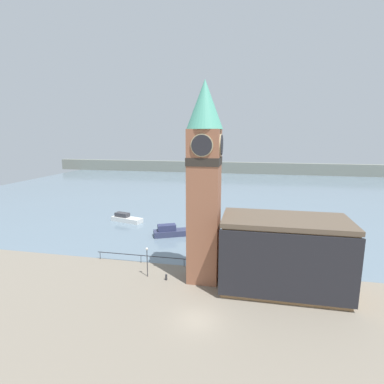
{
  "coord_description": "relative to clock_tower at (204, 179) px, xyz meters",
  "views": [
    {
      "loc": [
        4.6,
        -24.92,
        17.1
      ],
      "look_at": [
        -1.75,
        6.17,
        11.03
      ],
      "focal_mm": 28.0,
      "sensor_mm": 36.0,
      "label": 1
    }
  ],
  "objects": [
    {
      "name": "mooring_bollard_near",
      "position": [
        -4.33,
        -1.2,
        -11.79
      ],
      "size": [
        0.26,
        0.26,
        0.76
      ],
      "color": "#2D2D33",
      "rests_on": "ground_plane"
    },
    {
      "name": "boat_near",
      "position": [
        -7.87,
        14.52,
        -11.47
      ],
      "size": [
        7.2,
        4.84,
        2.01
      ],
      "rotation": [
        0.0,
        0.0,
        0.43
      ],
      "color": "#333856",
      "rests_on": "water"
    },
    {
      "name": "boat_far",
      "position": [
        -19.23,
        20.92,
        -11.58
      ],
      "size": [
        6.8,
        3.68,
        1.7
      ],
      "rotation": [
        0.0,
        0.0,
        -0.27
      ],
      "color": "silver",
      "rests_on": "water"
    },
    {
      "name": "pier_railing",
      "position": [
        -9.09,
        2.85,
        -11.24
      ],
      "size": [
        12.64,
        0.08,
        1.09
      ],
      "color": "#232328",
      "rests_on": "ground_plane"
    },
    {
      "name": "water",
      "position": [
        0.75,
        63.1,
        -12.21
      ],
      "size": [
        160.0,
        120.0,
        0.0
      ],
      "color": "slate",
      "rests_on": "ground_plane"
    },
    {
      "name": "far_shoreline",
      "position": [
        0.75,
        103.1,
        -9.71
      ],
      "size": [
        180.0,
        3.0,
        5.0
      ],
      "color": "gray",
      "rests_on": "water"
    },
    {
      "name": "ground_plane",
      "position": [
        0.75,
        -8.21,
        -12.21
      ],
      "size": [
        160.0,
        160.0,
        0.0
      ],
      "primitive_type": "plane",
      "color": "gray"
    },
    {
      "name": "pier_building",
      "position": [
        9.03,
        -0.66,
        -8.06
      ],
      "size": [
        13.62,
        7.15,
        8.26
      ],
      "color": "#9E754C",
      "rests_on": "ground_plane"
    },
    {
      "name": "lamp_post",
      "position": [
        -6.83,
        -0.78,
        -9.57
      ],
      "size": [
        0.32,
        0.32,
        3.74
      ],
      "color": "#2D2D33",
      "rests_on": "ground_plane"
    },
    {
      "name": "clock_tower",
      "position": [
        0.0,
        0.0,
        0.0
      ],
      "size": [
        4.04,
        4.04,
        22.98
      ],
      "color": "#935B42",
      "rests_on": "ground_plane"
    }
  ]
}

